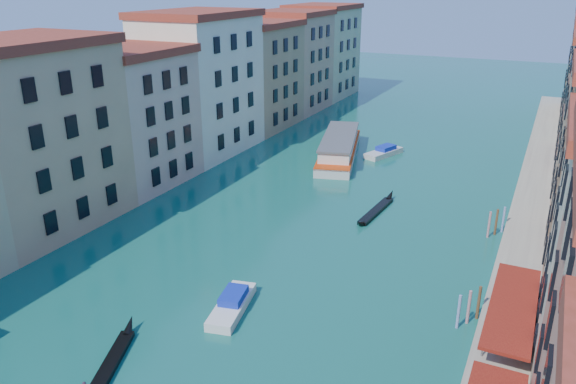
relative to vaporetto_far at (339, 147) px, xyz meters
name	(u,v)px	position (x,y,z in m)	size (l,w,h in m)	color
left_bank_palazzos	(176,96)	(-20.30, -12.48, 8.26)	(12.80, 128.40, 21.00)	tan
quay	(529,212)	(27.70, -12.16, -0.95)	(4.00, 140.00, 1.00)	gray
vaporetto_far	(339,147)	(0.00, 0.00, 0.00)	(10.42, 22.17, 3.22)	silver
gondola_fore	(108,367)	(3.43, -53.84, -1.08)	(4.87, 10.54, 2.20)	black
gondola_far	(377,209)	(11.71, -18.61, -1.13)	(1.72, 11.15, 1.58)	black
motorboat_mid	(232,304)	(7.18, -43.47, -0.90)	(3.50, 7.09, 1.41)	white
motorboat_far	(384,152)	(6.13, 3.24, -0.88)	(4.53, 7.41, 1.47)	silver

